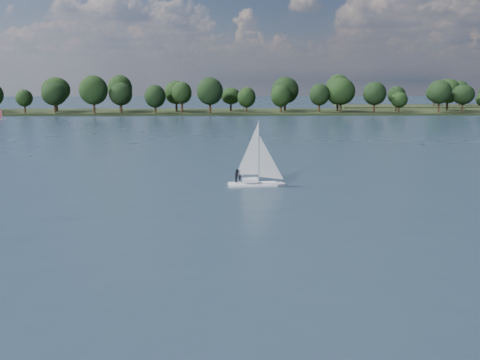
% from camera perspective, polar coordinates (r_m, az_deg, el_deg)
% --- Properties ---
extents(ground, '(700.00, 700.00, 0.00)m').
position_cam_1_polar(ground, '(122.02, 2.31, 4.12)').
color(ground, '#233342').
rests_on(ground, ground).
extents(far_shore, '(660.00, 40.00, 1.50)m').
position_cam_1_polar(far_shore, '(233.54, 0.63, 7.21)').
color(far_shore, black).
rests_on(far_shore, ground).
extents(sailboat, '(7.02, 2.49, 9.07)m').
position_cam_1_polar(sailboat, '(69.94, 1.43, 1.38)').
color(sailboat, white).
rests_on(sailboat, ground).
extents(dinghy_pink, '(2.86, 2.05, 4.26)m').
position_cam_1_polar(dinghy_pink, '(210.39, -24.04, 6.20)').
color(dinghy_pink, silver).
rests_on(dinghy_pink, ground).
extents(treeline, '(562.78, 74.54, 17.98)m').
position_cam_1_polar(treeline, '(229.40, -0.51, 9.19)').
color(treeline, black).
rests_on(treeline, ground).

